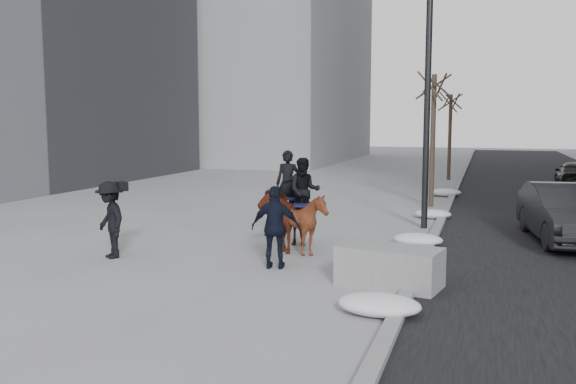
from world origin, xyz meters
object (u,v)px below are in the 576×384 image
(planter, at_px, (389,267))
(mounted_right, at_px, (303,216))
(mounted_left, at_px, (286,212))
(car_near, at_px, (565,213))

(planter, xyz_separation_m, mounted_right, (-2.35, 2.15, 0.53))
(mounted_left, bearing_deg, planter, -42.24)
(mounted_left, bearing_deg, car_near, 24.28)
(mounted_right, bearing_deg, car_near, 30.11)
(car_near, xyz_separation_m, mounted_right, (-5.99, -3.47, 0.16))
(mounted_right, bearing_deg, mounted_left, 138.50)
(car_near, bearing_deg, mounted_left, -163.84)
(car_near, relative_size, mounted_left, 1.89)
(planter, bearing_deg, car_near, 57.05)
(planter, distance_m, car_near, 6.71)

